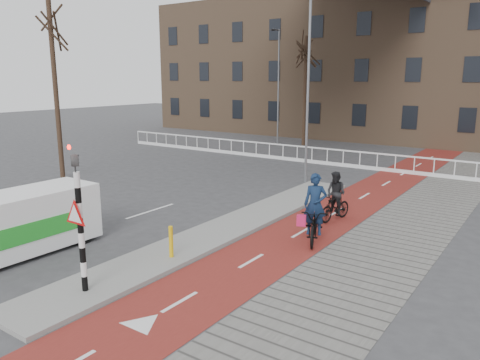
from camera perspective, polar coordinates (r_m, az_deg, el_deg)
The scene contains 15 objects.
ground at distance 12.84m, azimuth -9.39°, elevation -11.08°, with size 120.00×120.00×0.00m, color #38383A.
bike_lane at distance 20.24m, azimuth 13.95°, elevation -2.49°, with size 2.50×60.00×0.01m, color maroon.
sidewalk at distance 19.48m, azimuth 21.66°, elevation -3.60°, with size 3.00×60.00×0.01m, color slate.
curb_island at distance 16.11m, azimuth -1.26°, elevation -5.76°, with size 1.80×16.00×0.12m, color gray.
traffic_signal at distance 11.37m, azimuth -19.05°, elevation -4.08°, with size 0.80×0.80×3.68m.
bollard at distance 13.37m, azimuth -8.41°, elevation -7.44°, with size 0.12×0.12×0.90m, color #E3AF0C.
cyclist_near at distance 14.87m, azimuth 9.09°, elevation -4.71°, with size 1.49×2.25×2.18m.
cyclist_far at distance 17.15m, azimuth 11.57°, elevation -2.47°, with size 0.87×1.71×1.79m.
van at distance 15.09m, azimuth -25.00°, elevation -4.62°, with size 1.79×4.28×1.83m.
railing at distance 29.04m, azimuth 6.97°, elevation 2.86°, with size 28.00×0.10×0.99m.
townhouse_row at distance 42.01m, azimuth 19.79°, elevation 15.45°, with size 46.00×10.00×15.90m.
tree_left at distance 25.29m, azimuth -21.57°, elevation 10.38°, with size 0.24×0.24×9.11m, color black.
tree_mid at distance 35.73m, azimuth 7.91°, elevation 10.60°, with size 0.28×0.28×8.03m, color black.
streetlight_near at distance 22.29m, azimuth 8.28°, elevation 10.65°, with size 0.12×0.12×8.88m, color slate.
streetlight_left at distance 36.23m, azimuth 4.70°, elevation 11.12°, with size 0.12×0.12×8.57m, color slate.
Camera 1 is at (8.31, -8.37, 5.09)m, focal length 35.00 mm.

